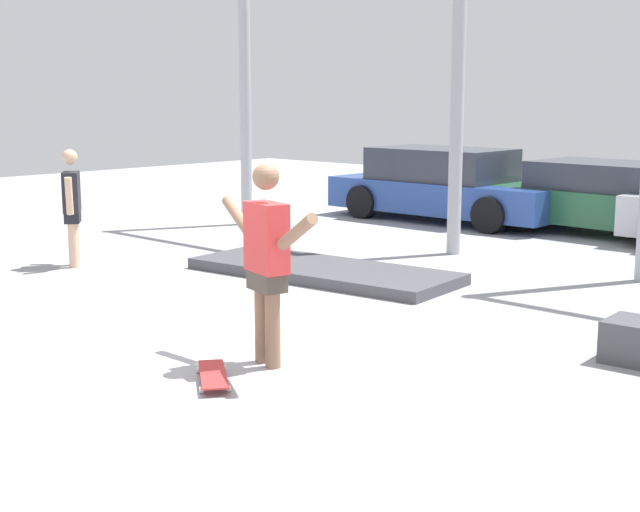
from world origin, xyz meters
The scene contains 8 objects.
ground_plane centered at (0.00, 0.00, 0.00)m, with size 36.00×36.00×0.00m, color #9E9EA3.
skateboarder centered at (0.53, 0.11, 0.97)m, with size 1.52×0.49×1.76m.
skateboard centered at (0.55, -0.53, 0.06)m, with size 0.75×0.64×0.08m.
manual_pad centered at (-1.72, 3.27, 0.07)m, with size 3.58×1.33×0.14m, color #47474C.
canopy_support_left centered at (-3.70, 5.81, 3.13)m, with size 4.71×0.20×5.17m.
parked_car_blue centered at (-3.59, 8.70, 0.65)m, with size 4.54×1.91×1.35m.
parked_car_green centered at (-0.62, 9.23, 0.60)m, with size 4.10×2.05×1.21m.
bystander centered at (-4.70, 1.46, 0.87)m, with size 0.65×0.53×1.60m.
Camera 1 is at (5.95, -5.07, 2.32)m, focal length 50.00 mm.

